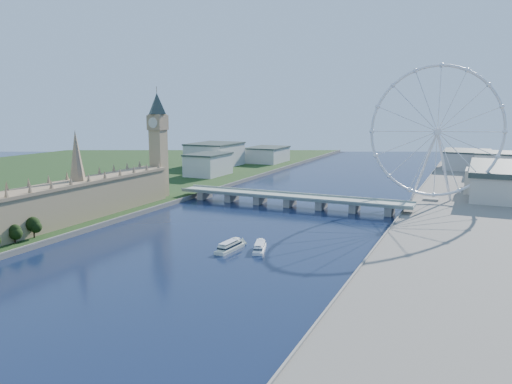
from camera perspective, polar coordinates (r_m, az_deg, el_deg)
The scene contains 9 objects.
ground at distance 218.76m, azimuth -25.95°, elevation -15.78°, with size 2000.00×2000.00×0.00m, color #16233F.
parliament_range at distance 414.67m, azimuth -19.57°, elevation -0.80°, with size 24.00×200.00×70.00m.
big_ben at distance 492.15m, azimuth -11.14°, elevation 6.82°, with size 20.02×20.02×110.00m.
westminster_bridge at distance 458.70m, azimuth 3.91°, elevation -0.78°, with size 220.00×22.00×9.50m.
london_eye at distance 479.89m, azimuth 20.02°, elevation 6.45°, with size 113.60×39.12×124.30m.
county_hall at distance 560.59m, azimuth 25.83°, elevation -0.49°, with size 54.00×144.00×35.00m, color beige, non-canonical shape.
city_skyline at distance 696.87m, azimuth 14.48°, elevation 3.43°, with size 505.00×280.00×32.00m.
tour_boat_near at distance 320.33m, azimuth -3.01°, elevation -6.67°, with size 7.47×29.25×6.46m, color beige, non-canonical shape.
tour_boat_far at distance 319.56m, azimuth 0.41°, elevation -6.70°, with size 6.75×26.57×5.84m, color white, non-canonical shape.
Camera 1 is at (156.49, -122.85, 90.95)m, focal length 35.00 mm.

